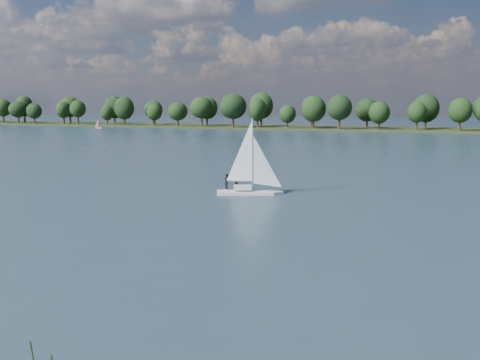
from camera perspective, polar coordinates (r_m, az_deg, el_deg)
name	(u,v)px	position (r m, az deg, el deg)	size (l,w,h in m)	color
ground	(320,152)	(123.23, 8.53, 2.98)	(700.00, 700.00, 0.00)	#233342
far_shore	(382,130)	(233.42, 14.96, 5.20)	(660.00, 40.00, 1.50)	black
sailboat	(246,172)	(64.59, 0.67, 0.83)	(7.57, 4.72, 9.67)	silver
dinghy_pink	(98,126)	(248.09, -14.87, 5.62)	(3.16, 2.06, 4.70)	white
treeline	(378,111)	(229.15, 14.48, 7.19)	(562.69, 74.14, 17.78)	black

